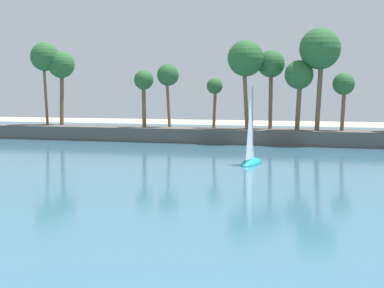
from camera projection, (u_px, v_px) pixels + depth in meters
sea at (335, 154)px, 60.20m from camera, size 220.00×100.65×0.06m
palm_headland at (327, 107)px, 70.21m from camera, size 88.82×6.40×13.49m
sailboat_mid_bay at (251, 157)px, 51.63m from camera, size 1.50×4.88×7.07m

